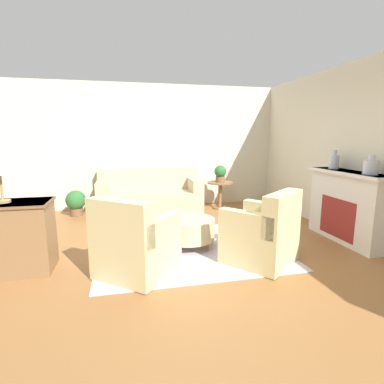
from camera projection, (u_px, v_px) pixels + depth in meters
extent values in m
plane|color=#996638|center=(190.00, 249.00, 4.41)|extent=(16.00, 16.00, 0.00)
cube|color=beige|center=(163.00, 147.00, 7.00)|extent=(9.81, 0.12, 2.80)
cube|color=beige|center=(357.00, 151.00, 4.74)|extent=(0.12, 9.31, 2.80)
cube|color=#BCB2C1|center=(190.00, 249.00, 4.41)|extent=(2.63, 2.16, 0.01)
cube|color=#C6B289|center=(150.00, 202.00, 6.60)|extent=(2.24, 0.86, 0.44)
cube|color=#C6B289|center=(149.00, 179.00, 6.83)|extent=(2.24, 0.20, 0.48)
cube|color=#C6B289|center=(102.00, 188.00, 6.30)|extent=(0.24, 0.82, 0.27)
cube|color=#C6B289|center=(195.00, 184.00, 6.74)|extent=(0.24, 0.82, 0.27)
cube|color=olive|center=(152.00, 214.00, 6.26)|extent=(2.01, 0.05, 0.06)
cube|color=beige|center=(137.00, 255.00, 3.59)|extent=(1.10, 1.10, 0.45)
cube|color=beige|center=(120.00, 223.00, 3.25)|extent=(0.73, 0.65, 0.51)
cube|color=beige|center=(161.00, 229.00, 3.40)|extent=(0.58, 0.67, 0.28)
cube|color=beige|center=(116.00, 222.00, 3.68)|extent=(0.58, 0.67, 0.28)
cube|color=olive|center=(155.00, 259.00, 3.95)|extent=(0.58, 0.48, 0.06)
cube|color=beige|center=(259.00, 245.00, 3.93)|extent=(1.10, 1.10, 0.45)
cube|color=beige|center=(283.00, 213.00, 3.67)|extent=(0.73, 0.65, 0.51)
cube|color=beige|center=(269.00, 213.00, 4.13)|extent=(0.58, 0.67, 0.28)
cube|color=beige|center=(247.00, 223.00, 3.63)|extent=(0.58, 0.67, 0.28)
cube|color=olive|center=(235.00, 252.00, 4.19)|extent=(0.58, 0.48, 0.06)
cylinder|color=#C6B289|center=(188.00, 229.00, 4.47)|extent=(0.80, 0.80, 0.30)
cylinder|color=olive|center=(175.00, 249.00, 4.22)|extent=(0.05, 0.05, 0.12)
cylinder|color=olive|center=(208.00, 246.00, 4.33)|extent=(0.05, 0.05, 0.12)
cylinder|color=olive|center=(170.00, 238.00, 4.68)|extent=(0.05, 0.05, 0.12)
cylinder|color=olive|center=(200.00, 236.00, 4.79)|extent=(0.05, 0.05, 0.12)
cylinder|color=olive|center=(220.00, 183.00, 6.80)|extent=(0.59, 0.59, 0.03)
cylinder|color=olive|center=(220.00, 196.00, 6.86)|extent=(0.08, 0.08, 0.59)
cylinder|color=olive|center=(220.00, 208.00, 6.91)|extent=(0.32, 0.32, 0.03)
cube|color=silver|center=(348.00, 207.00, 4.66)|extent=(0.36, 1.39, 1.11)
cube|color=maroon|center=(337.00, 218.00, 4.66)|extent=(0.02, 0.76, 0.61)
cube|color=silver|center=(350.00, 173.00, 4.56)|extent=(0.44, 1.49, 0.05)
cube|color=olive|center=(7.00, 238.00, 3.60)|extent=(1.00, 0.53, 0.87)
cube|color=brown|center=(3.00, 204.00, 3.52)|extent=(1.04, 0.57, 0.03)
cylinder|color=silver|center=(334.00, 162.00, 4.90)|extent=(0.16, 0.16, 0.22)
cylinder|color=silver|center=(335.00, 153.00, 4.87)|extent=(0.07, 0.07, 0.09)
cylinder|color=silver|center=(371.00, 167.00, 4.17)|extent=(0.20, 0.20, 0.20)
cylinder|color=silver|center=(372.00, 157.00, 4.15)|extent=(0.09, 0.09, 0.08)
cylinder|color=brown|center=(220.00, 179.00, 6.79)|extent=(0.21, 0.21, 0.13)
sphere|color=#2D6B33|center=(220.00, 171.00, 6.76)|extent=(0.27, 0.27, 0.27)
cylinder|color=brown|center=(77.00, 212.00, 6.26)|extent=(0.26, 0.26, 0.16)
sphere|color=#2D6B33|center=(76.00, 200.00, 6.22)|extent=(0.41, 0.41, 0.41)
cylinder|color=tan|center=(3.00, 201.00, 3.51)|extent=(0.17, 0.17, 0.03)
cylinder|color=tan|center=(1.00, 187.00, 3.48)|extent=(0.03, 0.03, 0.30)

